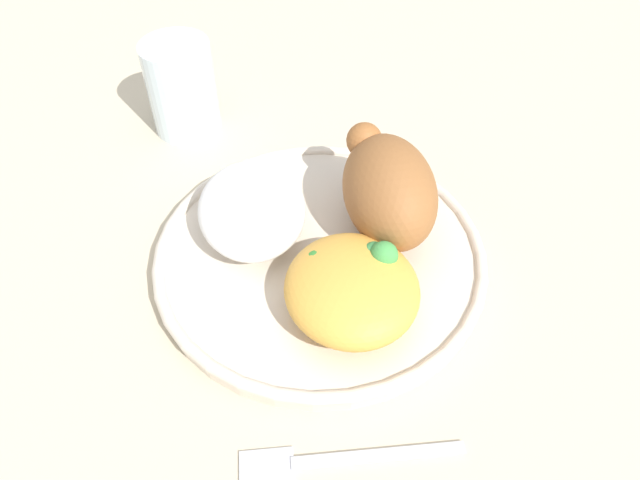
# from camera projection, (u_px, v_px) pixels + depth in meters

# --- Properties ---
(ground_plane) EXTENTS (2.00, 2.00, 0.00)m
(ground_plane) POSITION_uv_depth(u_px,v_px,m) (320.00, 264.00, 0.48)
(ground_plane) COLOR #C5B597
(plate) EXTENTS (0.26, 0.26, 0.02)m
(plate) POSITION_uv_depth(u_px,v_px,m) (320.00, 256.00, 0.48)
(plate) COLOR beige
(plate) RESTS_ON ground_plane
(roasted_chicken) EXTENTS (0.11, 0.07, 0.07)m
(roasted_chicken) POSITION_uv_depth(u_px,v_px,m) (388.00, 189.00, 0.46)
(roasted_chicken) COLOR brown
(roasted_chicken) RESTS_ON plate
(rice_pile) EXTENTS (0.11, 0.08, 0.04)m
(rice_pile) POSITION_uv_depth(u_px,v_px,m) (252.00, 209.00, 0.47)
(rice_pile) COLOR white
(rice_pile) RESTS_ON plate
(mac_cheese_with_broccoli) EXTENTS (0.10, 0.10, 0.04)m
(mac_cheese_with_broccoli) POSITION_uv_depth(u_px,v_px,m) (352.00, 287.00, 0.42)
(mac_cheese_with_broccoli) COLOR gold
(mac_cheese_with_broccoli) RESTS_ON plate
(fork) EXTENTS (0.02, 0.14, 0.01)m
(fork) POSITION_uv_depth(u_px,v_px,m) (338.00, 459.00, 0.37)
(fork) COLOR #B2B2B7
(fork) RESTS_ON ground_plane
(water_glass) EXTENTS (0.06, 0.06, 0.09)m
(water_glass) POSITION_uv_depth(u_px,v_px,m) (182.00, 88.00, 0.57)
(water_glass) COLOR silver
(water_glass) RESTS_ON ground_plane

